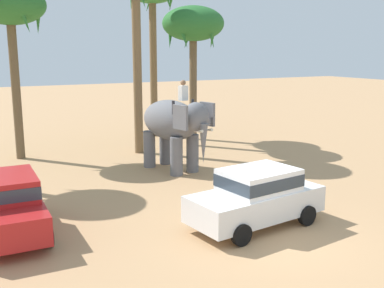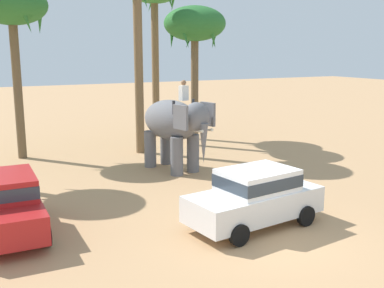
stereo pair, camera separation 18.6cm
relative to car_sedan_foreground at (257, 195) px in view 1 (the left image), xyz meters
The scene contains 6 objects.
ground_plane 1.23m from the car_sedan_foreground, 101.45° to the right, with size 120.00×120.00×0.00m, color tan.
car_sedan_foreground is the anchor object (origin of this frame).
car_parked_far_side 7.02m from the car_sedan_foreground, 157.97° to the left, with size 1.95×4.14×1.70m.
elephant_with_mahout 7.00m from the car_sedan_foreground, 84.74° to the left, with size 2.36×4.01×3.88m.
palm_tree_left_of_road 12.97m from the car_sedan_foreground, 71.13° to the left, with size 3.20×3.20×7.31m.
palm_tree_far_back 14.51m from the car_sedan_foreground, 111.60° to the left, with size 3.20×3.20×7.97m.
Camera 1 is at (-7.51, -9.73, 5.06)m, focal length 43.32 mm.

